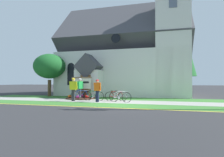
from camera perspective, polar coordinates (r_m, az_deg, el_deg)
ground at (r=16.52m, az=4.94°, el=-6.15°), size 140.00×140.00×0.00m
sidewalk_slab at (r=14.82m, az=-2.70°, el=-6.73°), size 32.00×2.38×0.01m
grass_verge at (r=12.73m, az=-5.88°, el=-7.68°), size 32.00×2.08×0.01m
church_lawn at (r=17.29m, az=0.00°, el=-5.90°), size 24.00×2.80×0.01m
curb_paint_stripe at (r=11.64m, az=-8.05°, el=-8.32°), size 28.00×0.16×0.01m
church_building at (r=22.67m, az=4.95°, el=6.52°), size 14.25×10.66×12.45m
church_sign at (r=17.22m, az=-9.02°, el=-1.62°), size 1.93×0.20×1.91m
flower_bed at (r=17.10m, az=-9.38°, el=-5.70°), size 2.56×2.56×0.34m
bicycle_black at (r=15.14m, az=1.15°, el=-5.21°), size 1.77×0.13×0.80m
bicycle_green at (r=15.38m, az=-5.54°, el=-5.10°), size 1.78×0.13×0.83m
bicycle_white at (r=16.10m, az=-9.18°, el=-4.91°), size 1.69×0.53×0.85m
bicycle_blue at (r=14.20m, az=2.36°, el=-5.43°), size 1.77×0.44×0.85m
cyclist_in_orange_jersey at (r=16.70m, az=-9.49°, el=-2.43°), size 0.35×0.71×1.78m
cyclist_in_green_jersey at (r=14.16m, az=-4.38°, el=-3.07°), size 0.62×0.39×1.66m
cyclist_in_blue_jersey at (r=15.03m, az=-11.43°, el=-2.61°), size 0.69×0.29×1.78m
roadside_conifer at (r=22.82m, az=20.20°, el=7.93°), size 2.91×2.91×7.93m
yard_deciduous_tree at (r=20.87m, az=-18.04°, el=3.44°), size 3.23×3.23×4.37m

